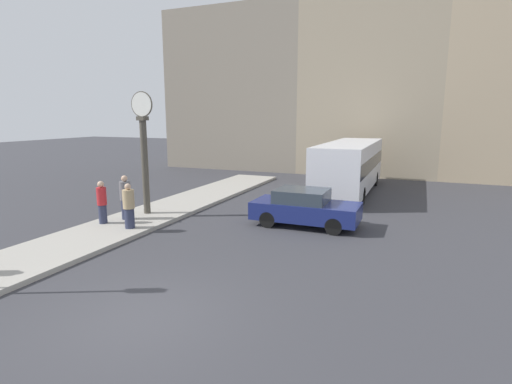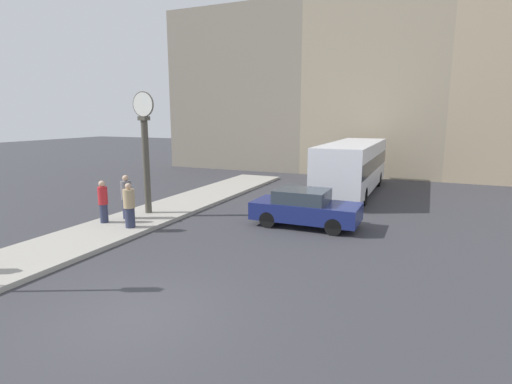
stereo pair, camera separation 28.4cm
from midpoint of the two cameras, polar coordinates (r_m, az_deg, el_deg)
The scene contains 9 objects.
ground_plane at distance 9.57m, azimuth -16.72°, elevation -16.76°, with size 120.00×120.00×0.00m, color #38383D.
sidewalk_corner at distance 19.23m, azimuth -12.62°, elevation -2.30°, with size 2.88×21.59×0.16m, color #A39E93.
building_row at distance 32.07m, azimuth 14.41°, elevation 16.63°, with size 30.02×5.00×17.77m.
sedan_car at distance 16.08m, azimuth 6.48°, elevation -2.23°, with size 4.22×1.88×1.48m.
bus_distant at distance 23.33m, azimuth 12.95°, elevation 3.87°, with size 2.52×9.69×2.89m.
street_clock at distance 17.81m, azimuth -16.12°, elevation 5.58°, with size 1.07×0.37×5.21m.
pedestrian_grey_jacket at distance 17.26m, azimuth -18.60°, elevation -0.77°, with size 0.43×0.43×1.82m.
pedestrian_red_top at distance 16.91m, azimuth -21.60°, elevation -1.38°, with size 0.37×0.37×1.70m.
pedestrian_tan_coat at distance 15.85m, azimuth -18.20°, elevation -1.96°, with size 0.43×0.43×1.72m.
Camera 1 is at (5.41, -6.53, 4.36)m, focal length 28.00 mm.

